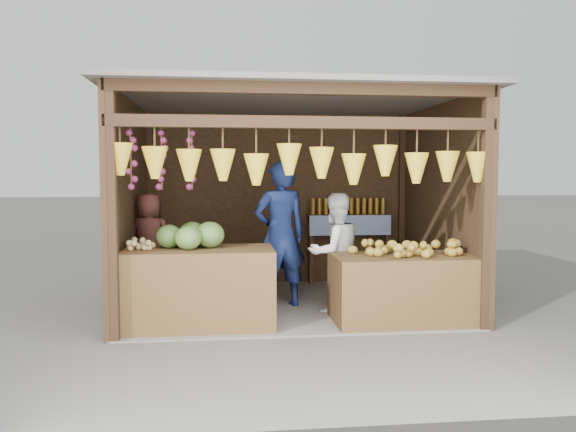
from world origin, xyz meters
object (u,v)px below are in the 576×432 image
object	(u,v)px
counter_right	(406,289)
vendor_seated	(150,239)
counter_left	(200,288)
man_standing	(280,235)
woman_standing	(335,253)

from	to	relation	value
counter_right	vendor_seated	xyz separation A→B (m)	(-2.98, 1.14, 0.48)
counter_left	man_standing	bearing A→B (deg)	39.98
man_standing	vendor_seated	size ratio (longest dim) A/B	1.57
counter_left	counter_right	distance (m)	2.32
vendor_seated	counter_left	bearing A→B (deg)	135.61
counter_right	woman_standing	distance (m)	0.98
counter_right	vendor_seated	world-z (taller)	vendor_seated
man_standing	woman_standing	distance (m)	0.73
man_standing	vendor_seated	xyz separation A→B (m)	(-1.64, 0.26, -0.07)
man_standing	vendor_seated	world-z (taller)	man_standing
counter_right	counter_left	bearing A→B (deg)	178.35
man_standing	counter_left	bearing A→B (deg)	26.70
man_standing	woman_standing	world-z (taller)	man_standing
woman_standing	vendor_seated	world-z (taller)	woman_standing
counter_right	man_standing	distance (m)	1.70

